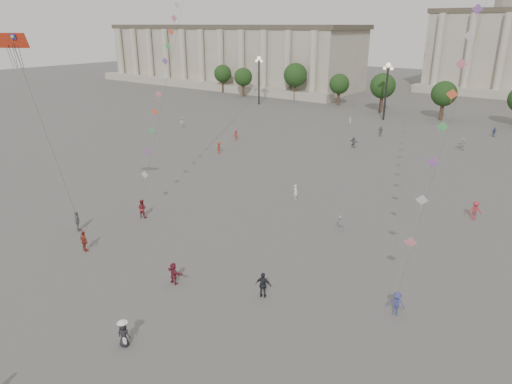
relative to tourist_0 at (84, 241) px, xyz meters
The scene contains 24 objects.
ground 13.42m from the tourist_0, 15.34° to the right, with size 360.00×360.00×0.00m, color #524F4D.
hall_west 109.89m from the tourist_0, 124.50° to the left, with size 84.00×26.22×17.20m.
tree_row 75.70m from the tourist_0, 80.16° to the left, with size 137.12×5.12×8.00m.
lamp_post_far_west 74.08m from the tourist_0, 115.77° to the left, with size 2.00×0.90×10.65m.
lamp_post_mid_west 66.81m from the tourist_0, 91.80° to the left, with size 2.00×0.90×10.65m.
person_crowd_0 66.36m from the tourist_0, 74.38° to the left, with size 0.90×0.38×1.54m, color #354B77.
person_crowd_1 47.63m from the tourist_0, 126.38° to the left, with size 0.85×0.66×1.75m, color silver.
person_crowd_2 39.29m from the tourist_0, 111.35° to the left, with size 1.05×0.60×1.62m, color maroon.
person_crowd_4 54.35m from the tourist_0, 72.91° to the left, with size 1.66×0.53×1.79m, color #B5B5B0.
person_crowd_6 21.65m from the tourist_0, 47.41° to the left, with size 0.97×0.56×1.50m, color slate.
person_crowd_8 35.02m from the tourist_0, 47.65° to the left, with size 1.18×0.68×1.83m, color #9D2A33.
person_crowd_10 57.44m from the tourist_0, 94.63° to the left, with size 0.60×0.40×1.65m, color beige.
person_crowd_12 43.68m from the tourist_0, 86.52° to the left, with size 1.54×0.49×1.66m, color slate.
person_crowd_13 21.42m from the tourist_0, 69.93° to the left, with size 0.60×0.39×1.65m, color white.
person_crowd_16 53.14m from the tourist_0, 86.88° to the left, with size 0.96×0.40×1.64m, color #58585C.
person_crowd_17 31.14m from the tourist_0, 111.06° to the left, with size 1.09×0.63×1.69m, color #9D3D2A.
tourist_0 is the anchor object (origin of this frame).
tourist_2 9.41m from the tourist_0, ahead, with size 1.48×0.47×1.59m, color maroon.
tourist_3 4.36m from the tourist_0, 154.04° to the left, with size 1.08×0.45×1.84m, color slate.
tourist_4 15.81m from the tourist_0, 12.38° to the left, with size 1.07×0.45×1.83m, color black.
kite_flyer_0 7.55m from the tourist_0, 103.32° to the left, with size 0.88×0.69×1.81m, color maroon.
kite_flyer_1 24.30m from the tourist_0, 16.42° to the left, with size 1.04×0.60×1.60m, color navy.
hat_person 13.23m from the tourist_0, 24.21° to the right, with size 0.87×0.72×1.69m.
dragon_kite 14.89m from the tourist_0, 145.14° to the right, with size 2.32×1.69×15.34m.
Camera 1 is at (18.12, -14.46, 17.33)m, focal length 32.00 mm.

